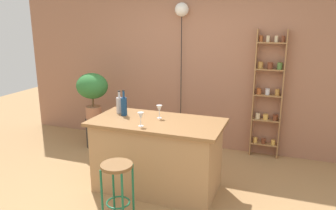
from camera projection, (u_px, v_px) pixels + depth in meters
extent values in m
plane|color=#A37A4C|center=(148.00, 199.00, 3.90)|extent=(12.00, 12.00, 0.00)
cube|color=#9E6B51|center=(195.00, 62.00, 5.32)|extent=(6.40, 0.10, 2.80)
cube|color=tan|center=(157.00, 157.00, 4.07)|extent=(1.47, 0.75, 0.85)
cube|color=olive|center=(157.00, 122.00, 3.96)|extent=(1.60, 0.82, 0.04)
cylinder|color=#196642|center=(102.00, 198.00, 3.36)|extent=(0.02, 0.02, 0.61)
cylinder|color=#196642|center=(123.00, 202.00, 3.28)|extent=(0.02, 0.02, 0.61)
cylinder|color=#196642|center=(113.00, 187.00, 3.58)|extent=(0.02, 0.02, 0.61)
cylinder|color=#196642|center=(133.00, 191.00, 3.50)|extent=(0.02, 0.02, 0.61)
torus|color=#196642|center=(118.00, 202.00, 3.46)|extent=(0.26, 0.26, 0.02)
cylinder|color=brown|center=(117.00, 166.00, 3.35)|extent=(0.33, 0.33, 0.03)
cube|color=#9E7042|center=(254.00, 94.00, 4.98)|extent=(0.02, 0.12, 1.94)
cube|color=#9E7042|center=(282.00, 96.00, 4.85)|extent=(0.02, 0.12, 1.94)
cube|color=#9E7042|center=(264.00, 144.00, 5.11)|extent=(0.39, 0.12, 0.02)
cylinder|color=gold|center=(255.00, 140.00, 5.15)|extent=(0.06, 0.06, 0.08)
cylinder|color=brown|center=(263.00, 141.00, 5.10)|extent=(0.06, 0.06, 0.08)
cylinder|color=gold|center=(273.00, 142.00, 5.05)|extent=(0.06, 0.06, 0.08)
cube|color=#9E7042|center=(266.00, 120.00, 5.01)|extent=(0.39, 0.12, 0.02)
cylinder|color=beige|center=(258.00, 116.00, 5.05)|extent=(0.07, 0.07, 0.09)
cylinder|color=gold|center=(266.00, 117.00, 5.00)|extent=(0.07, 0.07, 0.09)
cylinder|color=brown|center=(275.00, 118.00, 4.96)|extent=(0.07, 0.07, 0.09)
cube|color=#9E7042|center=(268.00, 95.00, 4.92)|extent=(0.39, 0.12, 0.02)
cylinder|color=#994C23|center=(259.00, 91.00, 4.94)|extent=(0.07, 0.07, 0.09)
cylinder|color=silver|center=(268.00, 92.00, 4.91)|extent=(0.07, 0.07, 0.09)
cylinder|color=#AD7A38|center=(277.00, 92.00, 4.86)|extent=(0.07, 0.07, 0.09)
cube|color=#9E7042|center=(270.00, 70.00, 4.82)|extent=(0.39, 0.12, 0.02)
cylinder|color=#AD7A38|center=(260.00, 65.00, 4.85)|extent=(0.07, 0.07, 0.10)
cylinder|color=brown|center=(270.00, 66.00, 4.79)|extent=(0.07, 0.07, 0.10)
cylinder|color=#4C7033|center=(280.00, 66.00, 4.76)|extent=(0.07, 0.07, 0.10)
cube|color=#9E7042|center=(272.00, 43.00, 4.72)|extent=(0.39, 0.12, 0.02)
cylinder|color=#994C23|center=(261.00, 39.00, 4.76)|extent=(0.05, 0.05, 0.09)
cylinder|color=beige|center=(268.00, 39.00, 4.73)|extent=(0.05, 0.05, 0.09)
cylinder|color=beige|center=(276.00, 39.00, 4.69)|extent=(0.05, 0.05, 0.09)
cylinder|color=brown|center=(283.00, 39.00, 4.65)|extent=(0.05, 0.05, 0.09)
cylinder|color=#2D2823|center=(95.00, 133.00, 5.48)|extent=(0.29, 0.29, 0.48)
cylinder|color=#A86B4C|center=(94.00, 113.00, 5.39)|extent=(0.25, 0.25, 0.21)
cylinder|color=brown|center=(93.00, 102.00, 5.35)|extent=(0.03, 0.03, 0.16)
ellipsoid|color=#2D7033|center=(92.00, 86.00, 5.28)|extent=(0.52, 0.47, 0.42)
cylinder|color=#B2B2B7|center=(120.00, 105.00, 4.25)|extent=(0.08, 0.08, 0.20)
cylinder|color=#B2B2B7|center=(119.00, 95.00, 4.22)|extent=(0.03, 0.03, 0.08)
cylinder|color=black|center=(119.00, 91.00, 4.21)|extent=(0.03, 0.03, 0.01)
cylinder|color=navy|center=(124.00, 107.00, 4.15)|extent=(0.08, 0.08, 0.23)
cylinder|color=navy|center=(124.00, 94.00, 4.11)|extent=(0.03, 0.03, 0.09)
cylinder|color=black|center=(123.00, 90.00, 4.09)|extent=(0.03, 0.03, 0.01)
cylinder|color=silver|center=(141.00, 126.00, 3.75)|extent=(0.06, 0.06, 0.00)
cylinder|color=silver|center=(141.00, 123.00, 3.74)|extent=(0.01, 0.01, 0.07)
cone|color=silver|center=(141.00, 116.00, 3.72)|extent=(0.07, 0.07, 0.08)
cylinder|color=silver|center=(159.00, 118.00, 4.06)|extent=(0.06, 0.06, 0.00)
cylinder|color=silver|center=(159.00, 115.00, 4.05)|extent=(0.01, 0.01, 0.07)
cone|color=silver|center=(159.00, 109.00, 4.03)|extent=(0.07, 0.07, 0.08)
cylinder|color=black|center=(181.00, 80.00, 5.36)|extent=(0.01, 0.01, 2.22)
sphere|color=white|center=(182.00, 10.00, 5.08)|extent=(0.22, 0.22, 0.22)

